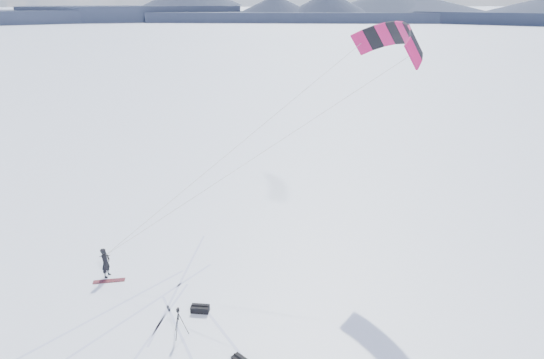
{
  "coord_description": "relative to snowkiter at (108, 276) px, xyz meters",
  "views": [
    {
      "loc": [
        3.07,
        -17.52,
        13.89
      ],
      "look_at": [
        5.6,
        5.18,
        4.78
      ],
      "focal_mm": 30.0,
      "sensor_mm": 36.0,
      "label": 1
    }
  ],
  "objects": [
    {
      "name": "ground",
      "position": [
        3.43,
        -4.11,
        0.0
      ],
      "size": [
        1800.0,
        1800.0,
        0.0
      ],
      "primitive_type": "plane",
      "color": "white"
    },
    {
      "name": "horizon_hills",
      "position": [
        3.43,
        -4.11,
        4.81
      ],
      "size": [
        704.0,
        705.94,
        10.78
      ],
      "color": "#21283F",
      "rests_on": "ground"
    },
    {
      "name": "tripod",
      "position": [
        4.23,
        -5.11,
        0.91
      ],
      "size": [
        0.64,
        0.69,
        1.41
      ],
      "rotation": [
        0.0,
        0.0,
        0.12
      ],
      "color": "black",
      "rests_on": "ground"
    },
    {
      "name": "snowboard",
      "position": [
        0.18,
        -0.51,
        0.02
      ],
      "size": [
        1.64,
        0.39,
        0.04
      ],
      "primitive_type": "cube",
      "rotation": [
        0.0,
        0.0,
        0.05
      ],
      "color": "maroon",
      "rests_on": "ground"
    },
    {
      "name": "power_kite",
      "position": [
        15.48,
        2.05,
        11.85
      ],
      "size": [
        16.8,
        6.32,
        11.59
      ],
      "color": "#C61255",
      "rests_on": "ground"
    },
    {
      "name": "snow_tracks",
      "position": [
        2.78,
        -4.47,
        0.0
      ],
      "size": [
        14.76,
        10.25,
        0.01
      ],
      "color": "#A3ADD6",
      "rests_on": "ground"
    },
    {
      "name": "gear_bag_a",
      "position": [
        5.07,
        -3.58,
        0.17
      ],
      "size": [
        0.93,
        0.58,
        0.39
      ],
      "rotation": [
        0.0,
        0.0,
        -0.22
      ],
      "color": "black",
      "rests_on": "ground"
    },
    {
      "name": "snowkiter",
      "position": [
        0.0,
        0.0,
        0.0
      ],
      "size": [
        0.56,
        0.7,
        1.69
      ],
      "primitive_type": "imported",
      "rotation": [
        0.0,
        0.0,
        1.28
      ],
      "color": "black",
      "rests_on": "ground"
    }
  ]
}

